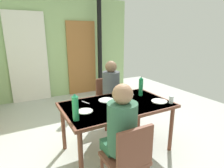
{
  "coord_description": "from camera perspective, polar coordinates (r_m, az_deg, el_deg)",
  "views": [
    {
      "loc": [
        -0.85,
        -2.26,
        1.67
      ],
      "look_at": [
        0.36,
        -0.03,
        0.97
      ],
      "focal_mm": 29.62,
      "sensor_mm": 36.0,
      "label": 1
    }
  ],
  "objects": [
    {
      "name": "ground_plane",
      "position": [
        2.94,
        -6.82,
        -19.47
      ],
      "size": [
        7.22,
        7.22,
        0.0
      ],
      "primitive_type": "plane",
      "color": "#B8BDB5"
    },
    {
      "name": "wall_back",
      "position": [
        5.13,
        -19.07,
        10.33
      ],
      "size": [
        4.54,
        0.1,
        2.6
      ],
      "primitive_type": "cube",
      "color": "#9DBE7F",
      "rests_on": "ground_plane"
    },
    {
      "name": "door_wooden",
      "position": [
        5.29,
        -9.31,
        7.81
      ],
      "size": [
        0.8,
        0.05,
        2.0
      ],
      "primitive_type": "cube",
      "color": "#9F6532",
      "rests_on": "ground_plane"
    },
    {
      "name": "stove_pipe_column",
      "position": [
        5.17,
        -3.81,
        11.15
      ],
      "size": [
        0.12,
        0.12,
        2.6
      ],
      "primitive_type": "cylinder",
      "color": "black",
      "rests_on": "ground_plane"
    },
    {
      "name": "curtain_panel",
      "position": [
        4.99,
        -24.47,
        7.28
      ],
      "size": [
        0.9,
        0.03,
        2.18
      ],
      "primitive_type": "cube",
      "color": "white",
      "rests_on": "ground_plane"
    },
    {
      "name": "dining_table",
      "position": [
        2.61,
        1.57,
        -7.48
      ],
      "size": [
        1.5,
        0.91,
        0.72
      ],
      "color": "brown",
      "rests_on": "ground_plane"
    },
    {
      "name": "chair_near_diner",
      "position": [
        1.94,
        5.03,
        -21.88
      ],
      "size": [
        0.4,
        0.4,
        0.87
      ],
      "color": "brown",
      "rests_on": "ground_plane"
    },
    {
      "name": "chair_far_diner",
      "position": [
        3.45,
        -1.25,
        -4.54
      ],
      "size": [
        0.4,
        0.4,
        0.87
      ],
      "rotation": [
        0.0,
        0.0,
        3.14
      ],
      "color": "brown",
      "rests_on": "ground_plane"
    },
    {
      "name": "person_near_diner",
      "position": [
        1.88,
        2.91,
        -12.82
      ],
      "size": [
        0.3,
        0.37,
        0.77
      ],
      "color": "#2E6646",
      "rests_on": "ground_plane"
    },
    {
      "name": "person_far_diner",
      "position": [
        3.25,
        -0.19,
        -0.55
      ],
      "size": [
        0.3,
        0.37,
        0.77
      ],
      "rotation": [
        0.0,
        0.0,
        3.14
      ],
      "color": "#4D4D56",
      "rests_on": "ground_plane"
    },
    {
      "name": "water_bottle_green_near",
      "position": [
        2.11,
        -11.24,
        -7.21
      ],
      "size": [
        0.07,
        0.07,
        0.31
      ],
      "color": "#28995A",
      "rests_on": "dining_table"
    },
    {
      "name": "water_bottle_green_far",
      "position": [
        2.92,
        8.9,
        -0.81
      ],
      "size": [
        0.07,
        0.07,
        0.3
      ],
      "color": "#1C7D45",
      "rests_on": "dining_table"
    },
    {
      "name": "serving_bowl_center",
      "position": [
        2.84,
        3.4,
        -3.6
      ],
      "size": [
        0.17,
        0.17,
        0.05
      ],
      "primitive_type": "cylinder",
      "color": "white",
      "rests_on": "dining_table"
    },
    {
      "name": "dinner_plate_near_left",
      "position": [
        2.71,
        -1.82,
        -4.99
      ],
      "size": [
        0.22,
        0.22,
        0.01
      ],
      "primitive_type": "cylinder",
      "color": "white",
      "rests_on": "dining_table"
    },
    {
      "name": "dinner_plate_near_right",
      "position": [
        2.75,
        14.39,
        -5.17
      ],
      "size": [
        0.22,
        0.22,
        0.01
      ],
      "primitive_type": "cylinder",
      "color": "white",
      "rests_on": "dining_table"
    },
    {
      "name": "dinner_plate_far_center",
      "position": [
        2.48,
        4.32,
        -7.04
      ],
      "size": [
        0.21,
        0.21,
        0.01
      ],
      "primitive_type": "cylinder",
      "color": "white",
      "rests_on": "dining_table"
    },
    {
      "name": "dinner_plate_far_side",
      "position": [
        2.36,
        -8.29,
        -8.29
      ],
      "size": [
        0.19,
        0.19,
        0.01
      ],
      "primitive_type": "cylinder",
      "color": "white",
      "rests_on": "dining_table"
    },
    {
      "name": "drinking_glass_by_near_diner",
      "position": [
        2.65,
        1.74,
        -4.45
      ],
      "size": [
        0.06,
        0.06,
        0.1
      ],
      "primitive_type": "cylinder",
      "color": "silver",
      "rests_on": "dining_table"
    },
    {
      "name": "drinking_glass_by_far_diner",
      "position": [
        2.72,
        17.82,
        -4.65
      ],
      "size": [
        0.06,
        0.06,
        0.11
      ],
      "primitive_type": "cylinder",
      "color": "silver",
      "rests_on": "dining_table"
    },
    {
      "name": "cutlery_knife_near",
      "position": [
        2.66,
        -8.18,
        -5.64
      ],
      "size": [
        0.07,
        0.15,
        0.0
      ],
      "primitive_type": "cube",
      "rotation": [
        0.0,
        0.0,
        1.93
      ],
      "color": "silver",
      "rests_on": "dining_table"
    },
    {
      "name": "cutlery_fork_near",
      "position": [
        2.28,
        1.21,
        -9.17
      ],
      "size": [
        0.15,
        0.02,
        0.0
      ],
      "primitive_type": "cube",
      "rotation": [
        0.0,
        0.0,
        6.28
      ],
      "color": "silver",
      "rests_on": "dining_table"
    },
    {
      "name": "cutlery_knife_far",
      "position": [
        3.04,
        6.19,
        -2.89
      ],
      "size": [
        0.05,
        0.15,
        0.0
      ],
      "primitive_type": "cube",
      "rotation": [
        0.0,
        0.0,
        1.36
      ],
      "color": "silver",
      "rests_on": "dining_table"
    }
  ]
}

